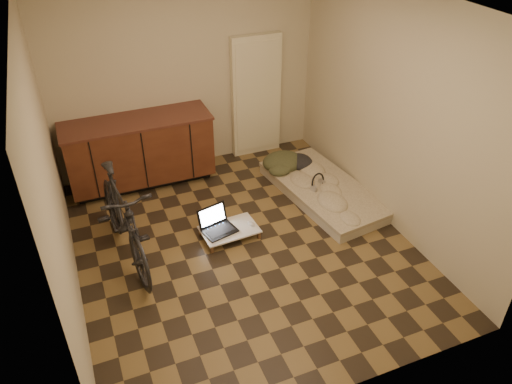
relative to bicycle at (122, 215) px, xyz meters
name	(u,v)px	position (x,y,z in m)	size (l,w,h in m)	color
room_shell	(241,141)	(1.20, -0.28, 0.74)	(3.50, 4.00, 2.60)	brown
cabinets	(140,151)	(0.45, 1.42, -0.09)	(1.84, 0.62, 0.91)	black
appliance_panel	(256,96)	(2.15, 1.66, 0.29)	(0.70, 0.10, 1.70)	#F3EBC0
bicycle	(122,215)	(0.00, 0.00, 0.00)	(0.50, 1.72, 1.11)	black
futon	(324,190)	(2.50, 0.25, -0.48)	(1.09, 1.89, 0.15)	#BFB499
clothing_pile	(288,157)	(2.29, 0.88, -0.29)	(0.58, 0.49, 0.23)	#373C23
headphones	(318,181)	(2.40, 0.24, -0.32)	(0.25, 0.23, 0.17)	black
lap_desk	(229,230)	(1.12, -0.08, -0.46)	(0.66, 0.45, 0.11)	brown
laptop	(217,225)	(0.99, -0.03, -0.40)	(0.42, 0.39, 0.25)	black
mouse	(251,224)	(1.37, -0.10, -0.43)	(0.06, 0.10, 0.03)	silver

